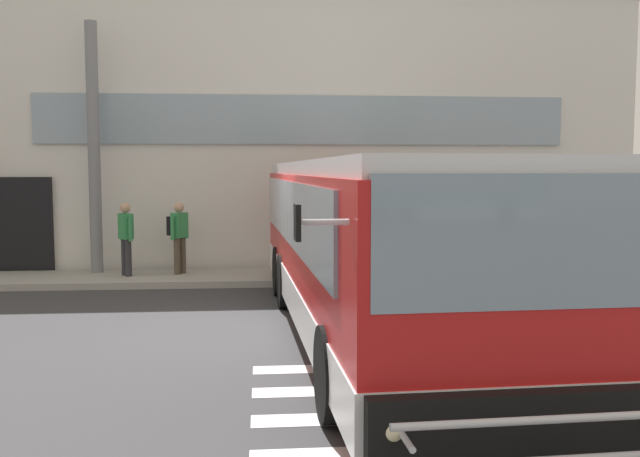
{
  "coord_description": "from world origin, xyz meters",
  "views": [
    {
      "loc": [
        -0.07,
        -11.05,
        2.58
      ],
      "look_at": [
        0.99,
        1.4,
        1.5
      ],
      "focal_mm": 38.43,
      "sensor_mm": 36.0,
      "label": 1
    }
  ],
  "objects": [
    {
      "name": "passenger_near_column",
      "position": [
        -3.17,
        4.8,
        1.08
      ],
      "size": [
        0.4,
        0.5,
        1.68
      ],
      "color": "#2D2D33",
      "rests_on": "boarding_curb"
    },
    {
      "name": "terminal_building",
      "position": [
        -0.68,
        11.58,
        3.63
      ],
      "size": [
        20.84,
        13.8,
        7.28
      ],
      "color": "silver",
      "rests_on": "ground"
    },
    {
      "name": "ground_plane",
      "position": [
        0.0,
        0.0,
        -0.01
      ],
      "size": [
        80.0,
        90.0,
        0.02
      ],
      "primitive_type": "cube",
      "color": "#353538",
      "rests_on": "ground"
    },
    {
      "name": "bus_main_foreground",
      "position": [
        1.65,
        -0.62,
        1.33
      ],
      "size": [
        3.1,
        11.46,
        2.7
      ],
      "color": "red",
      "rests_on": "ground"
    },
    {
      "name": "passenger_by_doorway",
      "position": [
        -2.01,
        5.03,
        1.11
      ],
      "size": [
        0.49,
        0.52,
        1.68
      ],
      "color": "#4C4233",
      "rests_on": "boarding_curb"
    },
    {
      "name": "boarding_curb",
      "position": [
        0.0,
        4.8,
        0.07
      ],
      "size": [
        23.04,
        2.0,
        0.15
      ],
      "primitive_type": "cube",
      "color": "#9E9B93",
      "rests_on": "ground"
    },
    {
      "name": "safety_bollard_yellow",
      "position": [
        1.71,
        3.6,
        0.45
      ],
      "size": [
        0.18,
        0.18,
        0.9
      ],
      "primitive_type": "cylinder",
      "color": "yellow",
      "rests_on": "ground"
    },
    {
      "name": "bay_paint_stripes",
      "position": [
        2.0,
        -4.2,
        0.0
      ],
      "size": [
        4.4,
        3.96,
        0.01
      ],
      "color": "silver",
      "rests_on": "ground"
    },
    {
      "name": "entry_support_column",
      "position": [
        -3.97,
        5.4,
        3.07
      ],
      "size": [
        0.28,
        0.28,
        5.84
      ],
      "primitive_type": "cylinder",
      "color": "slate",
      "rests_on": "boarding_curb"
    }
  ]
}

